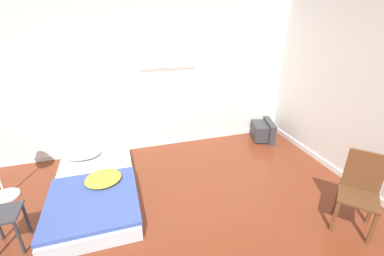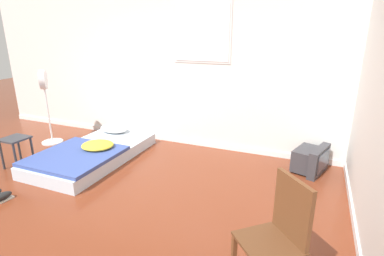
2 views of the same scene
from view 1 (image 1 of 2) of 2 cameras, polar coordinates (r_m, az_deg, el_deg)
name	(u,v)px [view 1 (image 1 of 2)]	position (r m, az deg, el deg)	size (l,w,h in m)	color
ground_plane	(176,254)	(2.99, -3.57, -26.12)	(20.00, 20.00, 0.00)	maroon
wall_back	(140,78)	(4.49, -11.57, 10.77)	(7.92, 0.08, 2.60)	silver
mattress_bed	(94,188)	(3.84, -20.86, -12.26)	(1.08, 1.98, 0.32)	silver
crt_tv	(263,131)	(5.24, 15.55, -0.58)	(0.51, 0.61, 0.38)	#333338
wooden_chair	(361,186)	(3.52, 33.38, -10.68)	(0.57, 0.57, 0.91)	brown
side_stool	(4,221)	(3.40, -36.23, -16.31)	(0.33, 0.33, 0.45)	#333338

